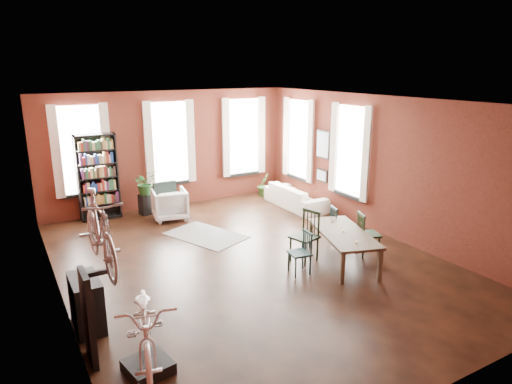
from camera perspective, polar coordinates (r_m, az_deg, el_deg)
room at (r=9.36m, az=-1.46°, el=5.08°), size 9.00×9.04×3.22m
dining_table at (r=9.34m, az=10.76°, el=-6.79°), size 1.42×2.09×0.65m
dining_chair_a at (r=8.73m, az=5.47°, el=-7.59°), size 0.43×0.43×0.82m
dining_chair_b at (r=9.24m, az=6.06°, el=-5.59°), size 0.58×0.58×1.03m
dining_chair_c at (r=9.79m, az=13.88°, el=-5.12°), size 0.54×0.54×0.91m
dining_chair_d at (r=10.30m, az=10.48°, el=-4.08°), size 0.48×0.48×0.84m
bookshelf at (r=12.27m, az=-19.17°, el=1.77°), size 1.00×0.32×2.20m
white_armchair at (r=11.94m, az=-10.75°, el=-1.33°), size 0.96×0.91×0.86m
cream_sofa at (r=12.78m, az=4.98°, el=-0.11°), size 0.61×2.08×0.81m
striped_rug at (r=10.76m, az=-6.31°, el=-5.41°), size 1.72×2.09×0.01m
bike_trainer at (r=6.44m, az=-13.34°, el=-20.49°), size 0.62×0.62×0.16m
bike_wall_rack at (r=6.54m, az=-20.25°, el=-14.57°), size 0.16×0.60×1.30m
console_table at (r=7.46m, az=-20.42°, el=-12.88°), size 0.40×0.80×0.80m
plant_stand at (r=12.47m, az=-13.69°, el=-1.53°), size 0.33×0.33×0.55m
plant_by_sofa at (r=13.89m, az=0.93°, el=0.14°), size 0.62×0.80×0.31m
plant_small at (r=11.01m, az=12.93°, el=-4.80°), size 0.39×0.51×0.16m
bicycle_floor at (r=5.87m, az=-13.79°, el=-12.17°), size 0.92×1.17×1.96m
bicycle_hung at (r=6.00m, az=-19.21°, el=-1.74°), size 0.47×1.00×1.66m
plant_on_stand at (r=12.36m, az=-13.71°, el=0.82°), size 0.75×0.79×0.50m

